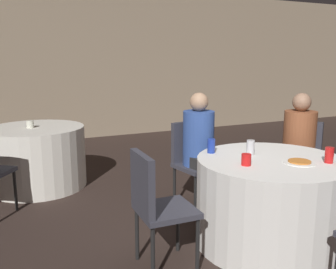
{
  "coord_description": "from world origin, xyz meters",
  "views": [
    {
      "loc": [
        -1.83,
        -2.26,
        1.52
      ],
      "look_at": [
        -0.43,
        0.82,
        0.82
      ],
      "focal_mm": 40.0,
      "sensor_mm": 36.0,
      "label": 1
    }
  ],
  "objects_px": {
    "table_near": "(270,201)",
    "chair_near_northeast": "(300,155)",
    "person_blue_shirt": "(203,153)",
    "soda_can_blue": "(211,146)",
    "person_floral_shirt": "(297,153)",
    "soda_can_silver": "(250,147)",
    "pizza_plate_near": "(299,162)",
    "chair_near_west": "(155,200)",
    "soda_can_red": "(329,155)",
    "chair_near_north": "(192,156)",
    "table_far": "(37,157)"
  },
  "relations": [
    {
      "from": "table_near",
      "to": "pizza_plate_near",
      "type": "relative_size",
      "value": 4.87
    },
    {
      "from": "chair_near_northeast",
      "to": "soda_can_red",
      "type": "relative_size",
      "value": 7.17
    },
    {
      "from": "chair_near_north",
      "to": "chair_near_northeast",
      "type": "xyz_separation_m",
      "value": [
        1.03,
        -0.43,
        0.0
      ]
    },
    {
      "from": "table_near",
      "to": "soda_can_red",
      "type": "bearing_deg",
      "value": -39.47
    },
    {
      "from": "soda_can_blue",
      "to": "soda_can_red",
      "type": "distance_m",
      "value": 0.93
    },
    {
      "from": "chair_near_north",
      "to": "person_floral_shirt",
      "type": "height_order",
      "value": "person_floral_shirt"
    },
    {
      "from": "table_near",
      "to": "table_far",
      "type": "bearing_deg",
      "value": 125.12
    },
    {
      "from": "pizza_plate_near",
      "to": "soda_can_silver",
      "type": "distance_m",
      "value": 0.42
    },
    {
      "from": "chair_near_north",
      "to": "pizza_plate_near",
      "type": "distance_m",
      "value": 1.23
    },
    {
      "from": "chair_near_northeast",
      "to": "soda_can_blue",
      "type": "bearing_deg",
      "value": 65.17
    },
    {
      "from": "soda_can_blue",
      "to": "soda_can_red",
      "type": "bearing_deg",
      "value": -43.87
    },
    {
      "from": "table_far",
      "to": "soda_can_silver",
      "type": "relative_size",
      "value": 9.15
    },
    {
      "from": "pizza_plate_near",
      "to": "soda_can_blue",
      "type": "relative_size",
      "value": 2.03
    },
    {
      "from": "chair_near_northeast",
      "to": "soda_can_blue",
      "type": "height_order",
      "value": "chair_near_northeast"
    },
    {
      "from": "pizza_plate_near",
      "to": "chair_near_north",
      "type": "bearing_deg",
      "value": 104.73
    },
    {
      "from": "pizza_plate_near",
      "to": "soda_can_red",
      "type": "height_order",
      "value": "soda_can_red"
    },
    {
      "from": "table_far",
      "to": "soda_can_red",
      "type": "relative_size",
      "value": 9.15
    },
    {
      "from": "table_near",
      "to": "soda_can_blue",
      "type": "height_order",
      "value": "soda_can_blue"
    },
    {
      "from": "soda_can_red",
      "to": "soda_can_blue",
      "type": "bearing_deg",
      "value": 136.13
    },
    {
      "from": "table_near",
      "to": "chair_near_northeast",
      "type": "distance_m",
      "value": 1.03
    },
    {
      "from": "chair_near_west",
      "to": "soda_can_silver",
      "type": "bearing_deg",
      "value": 101.67
    },
    {
      "from": "chair_near_west",
      "to": "pizza_plate_near",
      "type": "xyz_separation_m",
      "value": [
        1.13,
        -0.2,
        0.2
      ]
    },
    {
      "from": "soda_can_blue",
      "to": "soda_can_red",
      "type": "relative_size",
      "value": 1.0
    },
    {
      "from": "soda_can_blue",
      "to": "soda_can_red",
      "type": "height_order",
      "value": "same"
    },
    {
      "from": "soda_can_silver",
      "to": "chair_near_northeast",
      "type": "bearing_deg",
      "value": 21.98
    },
    {
      "from": "chair_near_west",
      "to": "chair_near_north",
      "type": "distance_m",
      "value": 1.27
    },
    {
      "from": "chair_near_north",
      "to": "person_blue_shirt",
      "type": "distance_m",
      "value": 0.17
    },
    {
      "from": "table_near",
      "to": "table_far",
      "type": "relative_size",
      "value": 1.08
    },
    {
      "from": "soda_can_silver",
      "to": "soda_can_red",
      "type": "bearing_deg",
      "value": -49.43
    },
    {
      "from": "person_blue_shirt",
      "to": "soda_can_blue",
      "type": "relative_size",
      "value": 9.72
    },
    {
      "from": "soda_can_red",
      "to": "person_blue_shirt",
      "type": "bearing_deg",
      "value": 113.7
    },
    {
      "from": "soda_can_red",
      "to": "person_floral_shirt",
      "type": "bearing_deg",
      "value": 62.61
    },
    {
      "from": "chair_near_north",
      "to": "chair_near_west",
      "type": "bearing_deg",
      "value": 38.85
    },
    {
      "from": "soda_can_red",
      "to": "soda_can_silver",
      "type": "bearing_deg",
      "value": 130.57
    },
    {
      "from": "chair_near_northeast",
      "to": "soda_can_silver",
      "type": "bearing_deg",
      "value": 78.15
    },
    {
      "from": "table_near",
      "to": "soda_can_red",
      "type": "height_order",
      "value": "soda_can_red"
    },
    {
      "from": "table_far",
      "to": "person_floral_shirt",
      "type": "relative_size",
      "value": 0.95
    },
    {
      "from": "chair_near_northeast",
      "to": "chair_near_west",
      "type": "bearing_deg",
      "value": 72.36
    },
    {
      "from": "chair_near_north",
      "to": "chair_near_northeast",
      "type": "distance_m",
      "value": 1.12
    },
    {
      "from": "person_floral_shirt",
      "to": "person_blue_shirt",
      "type": "relative_size",
      "value": 0.99
    },
    {
      "from": "chair_near_northeast",
      "to": "soda_can_blue",
      "type": "relative_size",
      "value": 7.17
    },
    {
      "from": "table_near",
      "to": "chair_near_west",
      "type": "height_order",
      "value": "chair_near_west"
    },
    {
      "from": "soda_can_blue",
      "to": "soda_can_silver",
      "type": "bearing_deg",
      "value": -33.51
    },
    {
      "from": "person_floral_shirt",
      "to": "chair_near_west",
      "type": "bearing_deg",
      "value": 70.78
    },
    {
      "from": "pizza_plate_near",
      "to": "soda_can_blue",
      "type": "bearing_deg",
      "value": 129.97
    },
    {
      "from": "person_floral_shirt",
      "to": "soda_can_blue",
      "type": "xyz_separation_m",
      "value": [
        -1.05,
        -0.1,
        0.19
      ]
    },
    {
      "from": "chair_near_west",
      "to": "chair_near_northeast",
      "type": "xyz_separation_m",
      "value": [
        1.85,
        0.54,
        0.0
      ]
    },
    {
      "from": "table_near",
      "to": "chair_near_west",
      "type": "bearing_deg",
      "value": 178.55
    },
    {
      "from": "chair_near_northeast",
      "to": "person_floral_shirt",
      "type": "xyz_separation_m",
      "value": [
        -0.13,
        -0.09,
        0.06
      ]
    },
    {
      "from": "chair_near_northeast",
      "to": "soda_can_red",
      "type": "bearing_deg",
      "value": 114.21
    }
  ]
}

